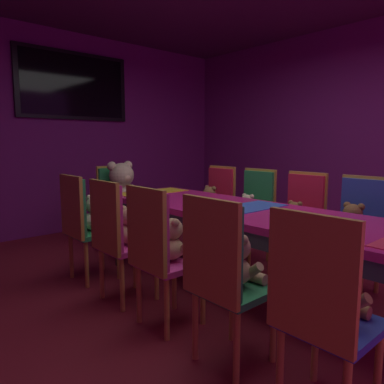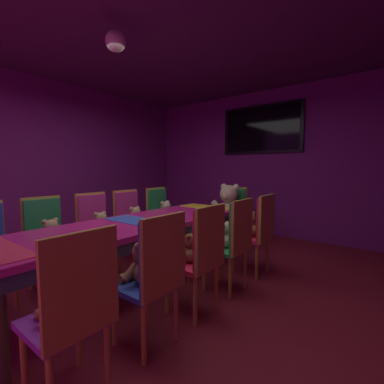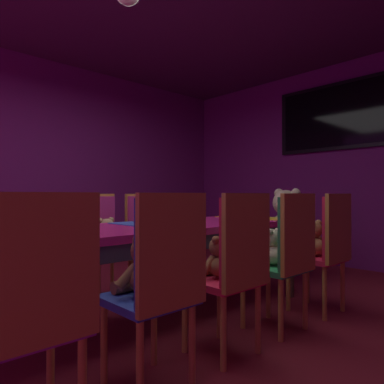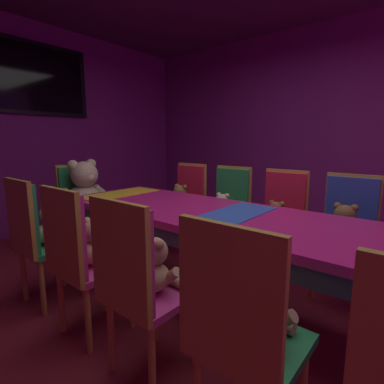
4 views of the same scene
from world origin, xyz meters
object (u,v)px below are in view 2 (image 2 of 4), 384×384
(chair_left_1, at_px, (46,232))
(chair_left_3, at_px, (129,217))
(chair_right_3, at_px, (235,236))
(teddy_right_4, at_px, (249,226))
(wall_tv, at_px, (261,129))
(teddy_right_2, at_px, (190,249))
(chair_right_2, at_px, (203,250))
(teddy_right_3, at_px, (223,236))
(teddy_right_0, at_px, (62,298))
(king_teddy_bear, at_px, (228,205))
(teddy_left_4, at_px, (166,213))
(chair_right_4, at_px, (260,227))
(teddy_left_1, at_px, (52,235))
(chair_left_2, at_px, (95,224))
(throne_chair, at_px, (233,210))
(teddy_right_1, at_px, (143,264))
(banquet_table, at_px, (138,229))
(teddy_left_2, at_px, (101,226))
(chair_right_1, at_px, (157,269))
(teddy_left_3, at_px, (136,219))
(chair_right_0, at_px, (75,302))
(chair_left_4, at_px, (159,212))
(pendant_light, at_px, (116,41))

(chair_left_1, bearing_deg, chair_left_3, 89.80)
(chair_right_3, distance_m, teddy_right_4, 0.60)
(wall_tv, bearing_deg, teddy_right_2, -77.12)
(chair_right_2, relative_size, teddy_right_4, 3.07)
(chair_left_3, distance_m, teddy_right_3, 1.58)
(teddy_right_0, bearing_deg, king_teddy_bear, -76.97)
(teddy_left_4, height_order, chair_right_4, chair_right_4)
(chair_left_1, distance_m, chair_right_2, 1.81)
(chair_left_3, bearing_deg, teddy_right_2, -20.25)
(teddy_right_0, bearing_deg, teddy_left_1, -22.30)
(chair_left_2, xyz_separation_m, chair_right_3, (1.72, 0.54, 0.00))
(chair_right_2, relative_size, throne_chair, 1.00)
(teddy_right_2, distance_m, chair_right_4, 1.17)
(chair_left_1, distance_m, teddy_left_4, 1.76)
(chair_left_2, bearing_deg, teddy_right_1, -20.60)
(banquet_table, relative_size, teddy_right_2, 10.81)
(teddy_left_4, bearing_deg, teddy_left_1, -90.38)
(chair_right_2, bearing_deg, teddy_left_2, -1.29)
(teddy_right_2, distance_m, throne_chair, 2.18)
(chair_right_1, distance_m, wall_tv, 4.04)
(teddy_left_3, distance_m, chair_right_0, 2.34)
(teddy_right_3, xyz_separation_m, wall_tv, (-0.71, 2.54, 1.48))
(chair_left_3, distance_m, king_teddy_bear, 1.58)
(teddy_left_3, relative_size, chair_left_4, 0.33)
(teddy_right_4, distance_m, throne_chair, 1.16)
(teddy_left_4, height_order, teddy_right_2, teddy_left_4)
(teddy_right_2, relative_size, pendant_light, 1.40)
(teddy_left_3, bearing_deg, chair_right_4, 19.90)
(chair_left_1, height_order, teddy_right_2, chair_left_1)
(chair_left_1, height_order, king_teddy_bear, king_teddy_bear)
(teddy_left_3, bearing_deg, teddy_left_2, -90.06)
(teddy_left_1, xyz_separation_m, teddy_left_2, (0.00, 0.60, -0.00))
(teddy_left_4, relative_size, throne_chair, 0.35)
(chair_right_1, height_order, throne_chair, same)
(chair_right_0, distance_m, pendant_light, 2.41)
(chair_left_3, xyz_separation_m, teddy_right_4, (1.59, 0.58, -0.01))
(chair_right_1, distance_m, throne_chair, 2.76)
(teddy_right_0, relative_size, chair_right_4, 0.29)
(teddy_left_2, distance_m, chair_right_2, 1.58)
(chair_right_0, relative_size, teddy_right_1, 2.93)
(teddy_left_1, relative_size, chair_left_2, 0.33)
(banquet_table, relative_size, teddy_left_4, 8.70)
(teddy_right_0, xyz_separation_m, chair_right_3, (0.15, 1.72, 0.02))
(chair_left_1, bearing_deg, teddy_left_1, -0.00)
(teddy_left_2, height_order, king_teddy_bear, king_teddy_bear)
(throne_chair, distance_m, wall_tv, 1.79)
(chair_right_1, relative_size, wall_tv, 0.62)
(teddy_left_2, height_order, teddy_right_1, teddy_right_1)
(chair_left_2, relative_size, teddy_left_2, 3.06)
(chair_right_2, bearing_deg, teddy_left_3, -20.29)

